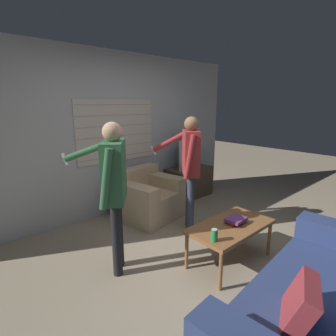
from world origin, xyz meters
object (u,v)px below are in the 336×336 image
person_right_standing (190,161)px  tv (189,153)px  couch_blue (324,315)px  spare_remote (245,220)px  book_stack (235,220)px  coffee_table (231,228)px  person_left_standing (114,181)px  armchair_beige (148,197)px  soda_can (214,235)px

person_right_standing → tv: bearing=-7.3°
couch_blue → spare_remote: couch_blue is taller
tv → person_right_standing: person_right_standing is taller
book_stack → coffee_table: bearing=174.5°
couch_blue → coffee_table: couch_blue is taller
tv → person_left_standing: 2.54m
couch_blue → armchair_beige: 2.80m
book_stack → spare_remote: (0.12, -0.05, -0.02)m
person_right_standing → soda_can: bearing=-175.7°
person_left_standing → spare_remote: 1.55m
person_left_standing → person_right_standing: size_ratio=1.00×
person_left_standing → soda_can: size_ratio=12.72×
armchair_beige → spare_remote: 1.69m
book_stack → person_left_standing: bearing=147.2°
soda_can → spare_remote: (0.62, 0.05, -0.05)m
tv → coffee_table: bearing=27.7°
coffee_table → person_right_standing: 1.09m
soda_can → spare_remote: 0.62m
coffee_table → book_stack: bearing=-5.5°
person_left_standing → armchair_beige: bearing=-13.1°
soda_can → couch_blue: bearing=-93.0°
tv → book_stack: bearing=29.4°
couch_blue → person_right_standing: size_ratio=1.26×
tv → person_left_standing: (-2.27, -1.14, 0.17)m
soda_can → coffee_table: bearing=13.5°
book_stack → soda_can: (-0.49, -0.09, 0.03)m
soda_can → spare_remote: soda_can is taller
couch_blue → book_stack: 1.25m
person_right_standing → spare_remote: 1.08m
person_right_standing → spare_remote: size_ratio=12.51×
armchair_beige → coffee_table: bearing=77.5°
couch_blue → tv: 3.46m
couch_blue → book_stack: size_ratio=8.28×
person_left_standing → spare_remote: bearing=-84.3°
armchair_beige → soda_can: size_ratio=8.31×
couch_blue → person_right_standing: (0.72, 2.01, 0.66)m
armchair_beige → coffee_table: size_ratio=1.04×
coffee_table → tv: 2.26m
coffee_table → armchair_beige: bearing=87.5°
tv → book_stack: size_ratio=2.81×
tv → person_right_standing: size_ratio=0.43×
coffee_table → spare_remote: size_ratio=7.85×
couch_blue → armchair_beige: (0.54, 2.74, -0.03)m
person_right_standing → soda_can: size_ratio=12.71×
couch_blue → soda_can: couch_blue is taller
book_stack → spare_remote: book_stack is taller
armchair_beige → coffee_table: (-0.07, -1.62, 0.10)m
coffee_table → spare_remote: bearing=-15.6°
spare_remote → book_stack: bearing=122.1°
armchair_beige → coffee_table: armchair_beige is taller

